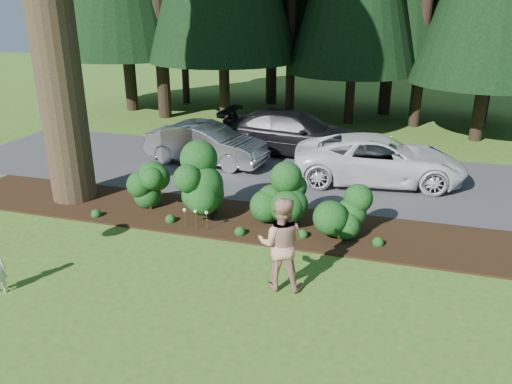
{
  "coord_description": "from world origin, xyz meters",
  "views": [
    {
      "loc": [
        4.47,
        -8.27,
        5.5
      ],
      "look_at": [
        1.36,
        2.19,
        1.3
      ],
      "focal_mm": 35.0,
      "sensor_mm": 36.0,
      "label": 1
    }
  ],
  "objects_px": {
    "car_white_suv": "(379,159)",
    "car_dark_suv": "(293,132)",
    "car_silver_wagon": "(206,144)",
    "adult": "(281,244)"
  },
  "relations": [
    {
      "from": "car_white_suv",
      "to": "adult",
      "type": "height_order",
      "value": "adult"
    },
    {
      "from": "car_silver_wagon",
      "to": "car_white_suv",
      "type": "distance_m",
      "value": 6.02
    },
    {
      "from": "car_dark_suv",
      "to": "car_white_suv",
      "type": "bearing_deg",
      "value": -123.17
    },
    {
      "from": "car_silver_wagon",
      "to": "car_dark_suv",
      "type": "relative_size",
      "value": 0.79
    },
    {
      "from": "car_silver_wagon",
      "to": "car_white_suv",
      "type": "height_order",
      "value": "car_white_suv"
    },
    {
      "from": "car_white_suv",
      "to": "car_dark_suv",
      "type": "distance_m",
      "value": 4.1
    },
    {
      "from": "adult",
      "to": "car_silver_wagon",
      "type": "bearing_deg",
      "value": -65.1
    },
    {
      "from": "car_dark_suv",
      "to": "adult",
      "type": "bearing_deg",
      "value": -166.49
    },
    {
      "from": "car_silver_wagon",
      "to": "car_dark_suv",
      "type": "height_order",
      "value": "car_dark_suv"
    },
    {
      "from": "car_silver_wagon",
      "to": "car_white_suv",
      "type": "xyz_separation_m",
      "value": [
        6.01,
        -0.23,
        0.02
      ]
    }
  ]
}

